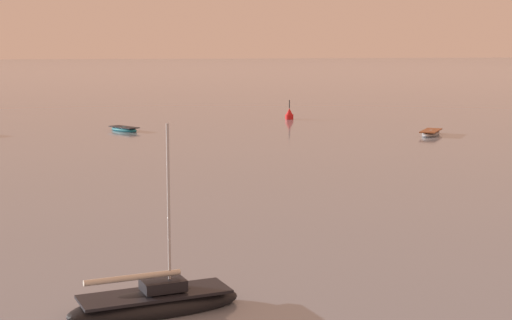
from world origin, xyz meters
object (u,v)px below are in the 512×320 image
Objects in this scene: rowboat_moored_4 at (124,129)px; rowboat_moored_2 at (431,133)px; channel_buoy at (289,115)px; sailboat_moored_1 at (155,303)px.

rowboat_moored_2 is at bearing -142.56° from rowboat_moored_4.
rowboat_moored_2 is 1.86× the size of channel_buoy.
channel_buoy is (17.74, 61.99, 0.19)m from sailboat_moored_1.
channel_buoy is (18.09, 8.82, 0.30)m from rowboat_moored_4.
sailboat_moored_1 is 53.17m from rowboat_moored_4.
rowboat_moored_2 is (27.27, 44.79, -0.09)m from sailboat_moored_1.
rowboat_moored_2 is 28.86m from rowboat_moored_4.
rowboat_moored_2 is at bearing -61.01° from channel_buoy.
channel_buoy reaches higher than rowboat_moored_4.
rowboat_moored_4 is 20.13m from channel_buoy.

